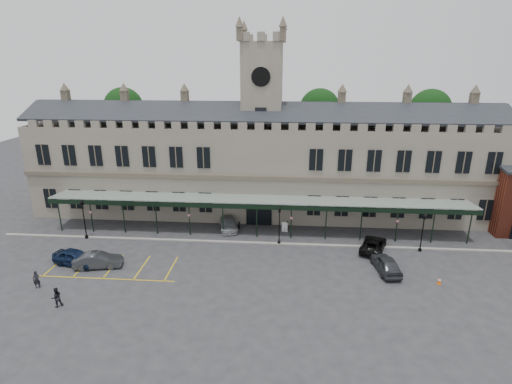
# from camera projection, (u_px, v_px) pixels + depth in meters

# --- Properties ---
(ground) EXTENTS (140.00, 140.00, 0.00)m
(ground) POSITION_uv_depth(u_px,v_px,m) (251.00, 267.00, 40.36)
(ground) COLOR #2D2D30
(station_building) EXTENTS (60.00, 10.36, 17.30)m
(station_building) POSITION_uv_depth(u_px,v_px,m) (262.00, 166.00, 53.38)
(station_building) COLOR slate
(station_building) RESTS_ON ground
(clock_tower) EXTENTS (5.60, 5.60, 24.80)m
(clock_tower) POSITION_uv_depth(u_px,v_px,m) (262.00, 115.00, 51.38)
(clock_tower) COLOR slate
(clock_tower) RESTS_ON ground
(canopy) EXTENTS (50.00, 4.10, 4.30)m
(canopy) POSITION_uv_depth(u_px,v_px,m) (257.00, 217.00, 46.67)
(canopy) COLOR #8C9E93
(canopy) RESTS_ON ground
(kerb) EXTENTS (60.00, 0.40, 0.12)m
(kerb) POSITION_uv_depth(u_px,v_px,m) (256.00, 243.00, 45.54)
(kerb) COLOR gray
(kerb) RESTS_ON ground
(parking_markings) EXTENTS (16.00, 6.00, 0.01)m
(parking_markings) POSITION_uv_depth(u_px,v_px,m) (111.00, 269.00, 39.97)
(parking_markings) COLOR gold
(parking_markings) RESTS_ON ground
(tree_behind_left) EXTENTS (6.00, 6.00, 16.00)m
(tree_behind_left) POSITION_uv_depth(u_px,v_px,m) (124.00, 108.00, 61.62)
(tree_behind_left) COLOR #332314
(tree_behind_left) RESTS_ON ground
(tree_behind_mid) EXTENTS (6.00, 6.00, 16.00)m
(tree_behind_mid) POSITION_uv_depth(u_px,v_px,m) (319.00, 110.00, 59.40)
(tree_behind_mid) COLOR #332314
(tree_behind_mid) RESTS_ON ground
(tree_behind_right) EXTENTS (6.00, 6.00, 16.00)m
(tree_behind_right) POSITION_uv_depth(u_px,v_px,m) (430.00, 111.00, 58.22)
(tree_behind_right) COLOR #332314
(tree_behind_right) RESTS_ON ground
(lamp_post_left) EXTENTS (0.46, 0.46, 4.87)m
(lamp_post_left) POSITION_uv_depth(u_px,v_px,m) (84.00, 215.00, 45.96)
(lamp_post_left) COLOR black
(lamp_post_left) RESTS_ON ground
(lamp_post_mid) EXTENTS (0.43, 0.43, 4.59)m
(lamp_post_mid) POSITION_uv_depth(u_px,v_px,m) (279.00, 222.00, 44.50)
(lamp_post_mid) COLOR black
(lamp_post_mid) RESTS_ON ground
(lamp_post_right) EXTENTS (0.42, 0.42, 4.46)m
(lamp_post_right) POSITION_uv_depth(u_px,v_px,m) (423.00, 229.00, 42.84)
(lamp_post_right) COLOR black
(lamp_post_right) RESTS_ON ground
(traffic_cone) EXTENTS (0.39, 0.39, 0.62)m
(traffic_cone) POSITION_uv_depth(u_px,v_px,m) (439.00, 281.00, 37.17)
(traffic_cone) COLOR #E45107
(traffic_cone) RESTS_ON ground
(sign_board) EXTENTS (0.71, 0.23, 1.24)m
(sign_board) POSITION_uv_depth(u_px,v_px,m) (285.00, 227.00, 48.43)
(sign_board) COLOR black
(sign_board) RESTS_ON ground
(bollard_left) EXTENTS (0.17, 0.17, 0.93)m
(bollard_left) POSITION_uv_depth(u_px,v_px,m) (239.00, 225.00, 49.34)
(bollard_left) COLOR black
(bollard_left) RESTS_ON ground
(bollard_right) EXTENTS (0.17, 0.17, 0.95)m
(bollard_right) POSITION_uv_depth(u_px,v_px,m) (287.00, 225.00, 49.43)
(bollard_right) COLOR black
(bollard_right) RESTS_ON ground
(car_left_a) EXTENTS (5.12, 3.11, 1.63)m
(car_left_a) POSITION_uv_depth(u_px,v_px,m) (75.00, 257.00, 40.52)
(car_left_a) COLOR #0B1732
(car_left_a) RESTS_ON ground
(car_left_b) EXTENTS (4.92, 2.52, 1.54)m
(car_left_b) POSITION_uv_depth(u_px,v_px,m) (98.00, 260.00, 40.04)
(car_left_b) COLOR #313438
(car_left_b) RESTS_ON ground
(car_taxi) EXTENTS (2.99, 5.19, 1.42)m
(car_taxi) POSITION_uv_depth(u_px,v_px,m) (228.00, 223.00, 49.28)
(car_taxi) COLOR #9B9DA2
(car_taxi) RESTS_ON ground
(car_van) EXTENTS (3.96, 5.57, 1.41)m
(car_van) POSITION_uv_depth(u_px,v_px,m) (373.00, 244.00, 43.65)
(car_van) COLOR black
(car_van) RESTS_ON ground
(car_right_a) EXTENTS (2.50, 4.97, 1.63)m
(car_right_a) POSITION_uv_depth(u_px,v_px,m) (386.00, 264.00, 39.23)
(car_right_a) COLOR #313438
(car_right_a) RESTS_ON ground
(person_a) EXTENTS (0.72, 0.60, 1.70)m
(person_a) POSITION_uv_depth(u_px,v_px,m) (37.00, 280.00, 36.36)
(person_a) COLOR black
(person_a) RESTS_ON ground
(person_b) EXTENTS (1.10, 1.08, 1.78)m
(person_b) POSITION_uv_depth(u_px,v_px,m) (56.00, 297.00, 33.58)
(person_b) COLOR black
(person_b) RESTS_ON ground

